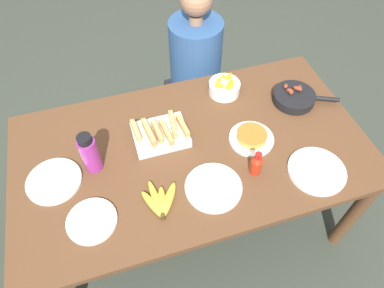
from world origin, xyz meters
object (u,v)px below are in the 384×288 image
(banana_bunch, at_px, (161,201))
(melon_tray, at_px, (161,134))
(empty_plate_near_front, at_px, (54,181))
(empty_plate_far_right, at_px, (317,171))
(empty_plate_far_left, at_px, (92,221))
(water_bottle, at_px, (90,153))
(frittata_plate_center, at_px, (252,137))
(empty_plate_mid_edge, at_px, (213,187))
(hot_sauce_bottle, at_px, (256,164))
(fruit_bowl_mango, at_px, (225,87))
(skillet, at_px, (295,97))
(person_figure, at_px, (195,83))

(banana_bunch, relative_size, melon_tray, 0.78)
(empty_plate_near_front, distance_m, empty_plate_far_right, 1.21)
(empty_plate_far_left, bearing_deg, banana_bunch, -0.38)
(empty_plate_far_left, bearing_deg, melon_tray, 42.33)
(banana_bunch, distance_m, water_bottle, 0.39)
(frittata_plate_center, bearing_deg, empty_plate_near_front, 177.66)
(empty_plate_mid_edge, distance_m, hot_sauce_bottle, 0.22)
(frittata_plate_center, distance_m, fruit_bowl_mango, 0.36)
(banana_bunch, bearing_deg, empty_plate_far_right, -4.40)
(water_bottle, bearing_deg, empty_plate_near_front, -170.23)
(melon_tray, bearing_deg, frittata_plate_center, -18.67)
(skillet, height_order, hot_sauce_bottle, hot_sauce_bottle)
(empty_plate_far_right, bearing_deg, skillet, 75.33)
(empty_plate_near_front, bearing_deg, empty_plate_mid_edge, -19.91)
(skillet, relative_size, empty_plate_far_left, 1.57)
(melon_tray, xyz_separation_m, skillet, (0.76, 0.04, -0.01))
(banana_bunch, height_order, hot_sauce_bottle, hot_sauce_bottle)
(frittata_plate_center, bearing_deg, hot_sauce_bottle, -108.57)
(banana_bunch, relative_size, empty_plate_far_right, 0.77)
(empty_plate_far_right, xyz_separation_m, person_figure, (-0.27, 1.01, -0.26))
(skillet, xyz_separation_m, empty_plate_near_front, (-1.29, -0.14, -0.02))
(banana_bunch, bearing_deg, water_bottle, 131.43)
(skillet, bearing_deg, empty_plate_near_front, -148.69)
(empty_plate_near_front, height_order, empty_plate_far_left, same)
(frittata_plate_center, relative_size, fruit_bowl_mango, 1.30)
(melon_tray, distance_m, skillet, 0.76)
(skillet, height_order, water_bottle, water_bottle)
(hot_sauce_bottle, bearing_deg, skillet, 42.67)
(melon_tray, relative_size, hot_sauce_bottle, 1.94)
(banana_bunch, height_order, empty_plate_near_front, banana_bunch)
(frittata_plate_center, height_order, empty_plate_far_left, frittata_plate_center)
(empty_plate_far_right, relative_size, hot_sauce_bottle, 1.96)
(empty_plate_far_left, bearing_deg, empty_plate_near_front, 119.40)
(skillet, relative_size, empty_plate_near_front, 1.34)
(melon_tray, height_order, empty_plate_far_left, melon_tray)
(empty_plate_far_right, bearing_deg, water_bottle, 160.98)
(banana_bunch, height_order, empty_plate_far_right, banana_bunch)
(skillet, distance_m, empty_plate_far_right, 0.47)
(water_bottle, bearing_deg, banana_bunch, -48.57)
(banana_bunch, xyz_separation_m, melon_tray, (0.09, 0.35, 0.02))
(empty_plate_near_front, distance_m, fruit_bowl_mango, 1.00)
(empty_plate_far_left, distance_m, hot_sauce_bottle, 0.76)
(banana_bunch, height_order, skillet, skillet)
(fruit_bowl_mango, height_order, hot_sauce_bottle, hot_sauce_bottle)
(banana_bunch, bearing_deg, skillet, 24.86)
(empty_plate_far_right, relative_size, empty_plate_mid_edge, 1.04)
(skillet, relative_size, water_bottle, 1.51)
(water_bottle, xyz_separation_m, hot_sauce_bottle, (0.71, -0.25, -0.04))
(hot_sauce_bottle, bearing_deg, water_bottle, 160.58)
(fruit_bowl_mango, relative_size, water_bottle, 0.78)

